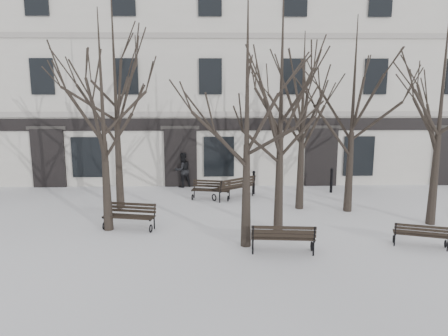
{
  "coord_description": "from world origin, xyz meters",
  "views": [
    {
      "loc": [
        -1.84,
        -13.43,
        5.07
      ],
      "look_at": [
        -1.46,
        3.0,
        1.88
      ],
      "focal_mm": 35.0,
      "sensor_mm": 36.0,
      "label": 1
    }
  ],
  "objects_px": {
    "tree_0": "(102,95)",
    "bench_0": "(130,215)",
    "bench_3": "(211,189)",
    "bench_2": "(421,234)",
    "tree_1": "(247,92)",
    "tree_3": "(443,88)",
    "bench_4": "(235,187)",
    "bench_1": "(283,237)",
    "tree_2": "(282,83)"
  },
  "relations": [
    {
      "from": "tree_0",
      "to": "bench_0",
      "type": "relative_size",
      "value": 3.96
    },
    {
      "from": "bench_3",
      "to": "bench_2",
      "type": "bearing_deg",
      "value": -31.32
    },
    {
      "from": "tree_1",
      "to": "tree_3",
      "type": "bearing_deg",
      "value": 16.36
    },
    {
      "from": "bench_2",
      "to": "bench_4",
      "type": "distance_m",
      "value": 8.2
    },
    {
      "from": "bench_0",
      "to": "bench_2",
      "type": "height_order",
      "value": "bench_0"
    },
    {
      "from": "bench_0",
      "to": "bench_1",
      "type": "xyz_separation_m",
      "value": [
        5.06,
        -2.41,
        0.03
      ]
    },
    {
      "from": "tree_3",
      "to": "bench_4",
      "type": "xyz_separation_m",
      "value": [
        -7.01,
        3.72,
        -4.36
      ]
    },
    {
      "from": "tree_3",
      "to": "tree_2",
      "type": "bearing_deg",
      "value": -173.63
    },
    {
      "from": "tree_0",
      "to": "bench_4",
      "type": "relative_size",
      "value": 3.73
    },
    {
      "from": "tree_0",
      "to": "tree_1",
      "type": "relative_size",
      "value": 0.97
    },
    {
      "from": "tree_3",
      "to": "bench_3",
      "type": "relative_size",
      "value": 4.46
    },
    {
      "from": "tree_2",
      "to": "bench_1",
      "type": "relative_size",
      "value": 4.14
    },
    {
      "from": "tree_0",
      "to": "tree_3",
      "type": "xyz_separation_m",
      "value": [
        11.66,
        0.38,
        0.23
      ]
    },
    {
      "from": "tree_3",
      "to": "bench_1",
      "type": "relative_size",
      "value": 4.0
    },
    {
      "from": "bench_0",
      "to": "bench_2",
      "type": "xyz_separation_m",
      "value": [
        9.45,
        -2.03,
        -0.05
      ]
    },
    {
      "from": "bench_1",
      "to": "bench_2",
      "type": "relative_size",
      "value": 1.16
    },
    {
      "from": "tree_1",
      "to": "bench_4",
      "type": "bearing_deg",
      "value": 90.76
    },
    {
      "from": "bench_2",
      "to": "bench_0",
      "type": "bearing_deg",
      "value": 5.92
    },
    {
      "from": "tree_0",
      "to": "bench_2",
      "type": "distance_m",
      "value": 11.21
    },
    {
      "from": "tree_2",
      "to": "bench_1",
      "type": "bearing_deg",
      "value": -94.38
    },
    {
      "from": "tree_0",
      "to": "tree_3",
      "type": "height_order",
      "value": "tree_3"
    },
    {
      "from": "tree_0",
      "to": "bench_3",
      "type": "xyz_separation_m",
      "value": [
        3.59,
        4.01,
        -4.22
      ]
    },
    {
      "from": "tree_1",
      "to": "tree_2",
      "type": "height_order",
      "value": "tree_2"
    },
    {
      "from": "tree_0",
      "to": "tree_2",
      "type": "height_order",
      "value": "tree_2"
    },
    {
      "from": "tree_0",
      "to": "bench_4",
      "type": "xyz_separation_m",
      "value": [
        4.65,
        4.09,
        -4.13
      ]
    },
    {
      "from": "bench_2",
      "to": "bench_3",
      "type": "relative_size",
      "value": 0.96
    },
    {
      "from": "tree_0",
      "to": "tree_3",
      "type": "relative_size",
      "value": 0.95
    },
    {
      "from": "tree_1",
      "to": "bench_2",
      "type": "xyz_separation_m",
      "value": [
        5.46,
        -0.29,
        -4.38
      ]
    },
    {
      "from": "tree_1",
      "to": "bench_4",
      "type": "relative_size",
      "value": 3.84
    },
    {
      "from": "tree_0",
      "to": "bench_4",
      "type": "distance_m",
      "value": 7.44
    },
    {
      "from": "tree_2",
      "to": "bench_3",
      "type": "relative_size",
      "value": 4.61
    },
    {
      "from": "tree_2",
      "to": "bench_1",
      "type": "distance_m",
      "value": 5.01
    },
    {
      "from": "tree_3",
      "to": "bench_2",
      "type": "xyz_separation_m",
      "value": [
        -1.47,
        -2.32,
        -4.47
      ]
    },
    {
      "from": "bench_0",
      "to": "bench_1",
      "type": "bearing_deg",
      "value": -14.22
    },
    {
      "from": "tree_2",
      "to": "bench_0",
      "type": "distance_m",
      "value": 6.95
    },
    {
      "from": "bench_1",
      "to": "bench_2",
      "type": "bearing_deg",
      "value": -170.08
    },
    {
      "from": "bench_1",
      "to": "bench_4",
      "type": "xyz_separation_m",
      "value": [
        -1.15,
        6.43,
        0.03
      ]
    },
    {
      "from": "tree_1",
      "to": "bench_0",
      "type": "xyz_separation_m",
      "value": [
        -3.98,
        1.74,
        -4.33
      ]
    },
    {
      "from": "tree_2",
      "to": "bench_3",
      "type": "height_order",
      "value": "tree_2"
    },
    {
      "from": "bench_3",
      "to": "bench_0",
      "type": "bearing_deg",
      "value": -115.14
    },
    {
      "from": "bench_0",
      "to": "tree_3",
      "type": "bearing_deg",
      "value": 12.86
    },
    {
      "from": "tree_0",
      "to": "bench_1",
      "type": "height_order",
      "value": "tree_0"
    },
    {
      "from": "bench_2",
      "to": "bench_3",
      "type": "distance_m",
      "value": 8.89
    },
    {
      "from": "tree_3",
      "to": "bench_0",
      "type": "bearing_deg",
      "value": -178.44
    },
    {
      "from": "bench_2",
      "to": "tree_2",
      "type": "bearing_deg",
      "value": -3.71
    },
    {
      "from": "tree_1",
      "to": "bench_2",
      "type": "height_order",
      "value": "tree_1"
    },
    {
      "from": "tree_1",
      "to": "bench_4",
      "type": "xyz_separation_m",
      "value": [
        -0.08,
        5.75,
        -4.27
      ]
    },
    {
      "from": "tree_0",
      "to": "bench_1",
      "type": "distance_m",
      "value": 7.51
    },
    {
      "from": "bench_2",
      "to": "bench_4",
      "type": "bearing_deg",
      "value": -29.45
    },
    {
      "from": "bench_0",
      "to": "bench_3",
      "type": "bearing_deg",
      "value": 65.37
    }
  ]
}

